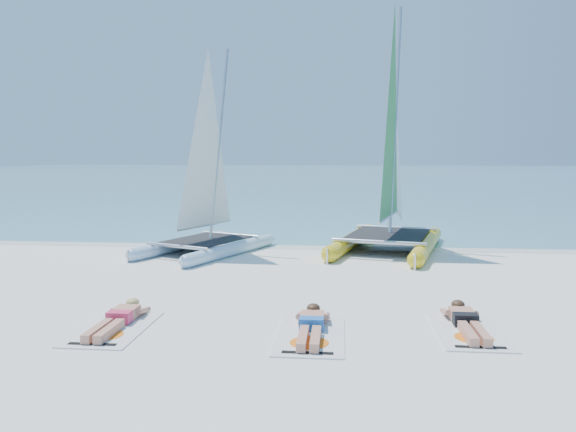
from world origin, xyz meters
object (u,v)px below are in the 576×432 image
object	(u,v)px
catamaran_yellow	(392,169)
sunbather_a	(118,318)
sunbather_c	(466,320)
towel_b	(311,336)
sunbather_b	(311,325)
towel_c	(469,331)
towel_a	(114,328)
catamaran_blue	(207,189)

from	to	relation	value
catamaran_yellow	sunbather_a	xyz separation A→B (m)	(-4.91, -7.94, -2.14)
catamaran_yellow	sunbather_c	xyz separation A→B (m)	(0.51, -7.54, -2.14)
towel_b	sunbather_b	bearing A→B (deg)	90.00
sunbather_a	towel_c	xyz separation A→B (m)	(5.41, 0.20, -0.11)
towel_a	towel_b	bearing A→B (deg)	-1.02
towel_a	sunbather_a	bearing A→B (deg)	90.00
catamaran_yellow	towel_c	size ratio (longest dim) A/B	3.88
towel_b	sunbather_c	size ratio (longest dim) A/B	1.07
sunbather_a	towel_b	size ratio (longest dim) A/B	0.93
catamaran_blue	sunbather_b	xyz separation A→B (m)	(3.20, -6.62, -1.61)
catamaran_yellow	towel_a	xyz separation A→B (m)	(-4.91, -8.13, -2.25)
catamaran_yellow	towel_b	size ratio (longest dim) A/B	3.88
sunbather_c	sunbather_a	bearing A→B (deg)	-175.85
catamaran_blue	towel_a	xyz separation A→B (m)	(0.16, -6.76, -1.72)
catamaran_blue	sunbather_a	bearing A→B (deg)	-65.30
towel_a	catamaran_blue	bearing A→B (deg)	91.34
catamaran_blue	towel_b	size ratio (longest dim) A/B	3.14
catamaran_blue	sunbather_a	xyz separation A→B (m)	(0.16, -6.56, -1.61)
sunbather_b	towel_c	bearing A→B (deg)	6.13
towel_b	sunbather_c	world-z (taller)	sunbather_c
towel_c	sunbather_b	bearing A→B (deg)	-173.87
towel_c	catamaran_yellow	bearing A→B (deg)	93.75
catamaran_blue	towel_b	xyz separation A→B (m)	(3.20, -6.81, -1.72)
sunbather_b	towel_a	bearing A→B (deg)	-177.40
towel_c	sunbather_c	size ratio (longest dim) A/B	1.07
towel_a	sunbather_b	xyz separation A→B (m)	(3.04, 0.14, 0.11)
towel_a	sunbather_a	size ratio (longest dim) A/B	1.07
sunbather_c	towel_c	bearing A→B (deg)	-90.00
towel_b	towel_c	distance (m)	2.42
catamaran_blue	sunbather_b	world-z (taller)	catamaran_blue
sunbather_a	towel_b	distance (m)	3.05
catamaran_yellow	sunbather_a	world-z (taller)	catamaran_yellow
towel_a	towel_c	world-z (taller)	same
sunbather_b	sunbather_a	bearing A→B (deg)	178.98
sunbather_c	towel_b	bearing A→B (deg)	-164.94
sunbather_a	catamaran_yellow	bearing A→B (deg)	58.27
sunbather_b	sunbather_c	distance (m)	2.42
sunbather_c	catamaran_blue	bearing A→B (deg)	132.08
sunbather_a	sunbather_b	size ratio (longest dim) A/B	1.00
catamaran_blue	sunbather_b	size ratio (longest dim) A/B	3.36
towel_b	sunbather_a	bearing A→B (deg)	175.37
towel_a	catamaran_yellow	bearing A→B (deg)	58.88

